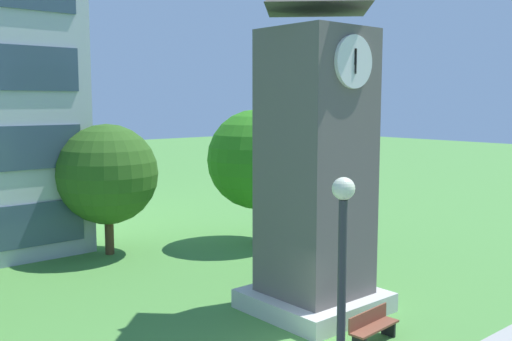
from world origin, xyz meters
TOP-DOWN VIEW (x-y plane):
  - clock_tower at (3.20, 2.64)m, footprint 3.79×3.79m
  - park_bench at (2.56, -0.21)m, footprint 1.83×0.63m
  - street_lamp at (-3.20, -4.03)m, footprint 0.36×0.36m
  - tree_streetside at (1.37, 13.26)m, footprint 4.35×4.35m
  - tree_near_tower at (7.59, 10.57)m, footprint 4.64×4.64m

SIDE VIEW (x-z plane):
  - park_bench at x=2.56m, z-range 0.02..0.90m
  - street_lamp at x=-3.20m, z-range 0.69..6.21m
  - tree_streetside at x=1.37m, z-range 0.67..6.39m
  - tree_near_tower at x=7.59m, z-range 0.83..7.14m
  - clock_tower at x=3.20m, z-range -0.56..10.03m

